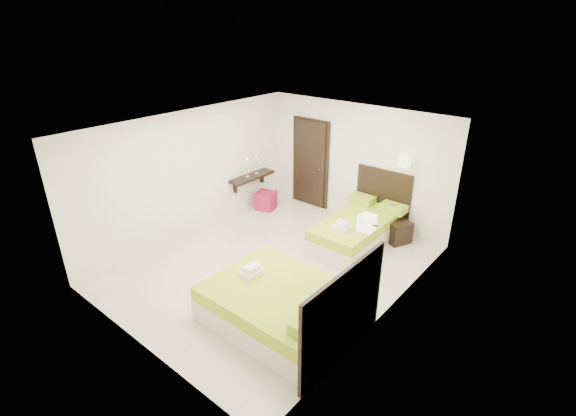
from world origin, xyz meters
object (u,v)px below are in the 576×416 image
Objects in this scene: nightstand at (396,230)px; ottoman at (266,200)px; bed_single at (359,228)px; bed_double at (286,306)px.

ottoman is (-3.14, -0.55, -0.02)m from nightstand.
bed_single reaches higher than nightstand.
bed_double reaches higher than nightstand.
ottoman is at bearing -145.58° from nightstand.
bed_double is 5.20× the size of ottoman.
bed_single is 2.93m from bed_double.
bed_single is at bearing 99.51° from bed_double.
bed_single reaches higher than ottoman.
bed_double is 3.44m from nightstand.
nightstand is at bearing 9.91° from ottoman.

